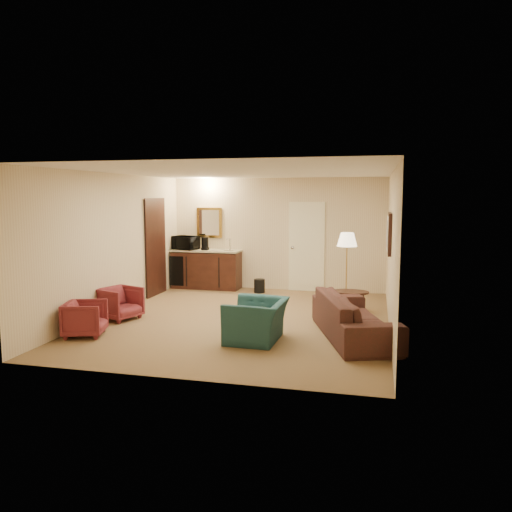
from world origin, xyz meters
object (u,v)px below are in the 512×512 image
at_px(microwave, 186,241).
at_px(coffee_maker, 205,244).
at_px(teal_armchair, 257,313).
at_px(coffee_table, 350,302).
at_px(waste_bin, 259,286).
at_px(rose_chair_far, 85,317).
at_px(floor_lamp, 346,270).
at_px(wetbar_cabinet, 206,269).
at_px(sofa, 354,310).
at_px(rose_chair_near, 120,302).

relative_size(microwave, coffee_maker, 1.90).
bearing_deg(teal_armchair, coffee_table, 151.94).
relative_size(coffee_table, waste_bin, 2.30).
bearing_deg(coffee_table, waste_bin, 144.92).
bearing_deg(waste_bin, rose_chair_far, -114.41).
distance_m(teal_armchair, floor_lamp, 2.93).
bearing_deg(coffee_maker, wetbar_cabinet, 81.58).
bearing_deg(coffee_table, coffee_maker, 154.24).
bearing_deg(rose_chair_far, microwave, -16.94).
height_order(wetbar_cabinet, sofa, wetbar_cabinet).
xyz_separation_m(sofa, coffee_table, (-0.15, 1.70, -0.24)).
relative_size(sofa, rose_chair_far, 3.71).
distance_m(wetbar_cabinet, rose_chair_near, 3.26).
xyz_separation_m(wetbar_cabinet, sofa, (3.60, -3.42, -0.02)).
distance_m(wetbar_cabinet, coffee_maker, 0.61).
xyz_separation_m(rose_chair_far, coffee_maker, (0.49, 4.27, 0.77)).
distance_m(coffee_table, floor_lamp, 0.71).
height_order(coffee_table, microwave, microwave).
height_order(teal_armchair, rose_chair_near, teal_armchair).
bearing_deg(floor_lamp, rose_chair_near, -153.14).
bearing_deg(wetbar_cabinet, coffee_maker, -105.63).
bearing_deg(coffee_maker, sofa, -35.78).
xyz_separation_m(rose_chair_far, microwave, (0.00, 4.28, 0.81)).
relative_size(sofa, rose_chair_near, 3.53).
bearing_deg(sofa, rose_chair_far, 84.48).
bearing_deg(rose_chair_far, rose_chair_near, -16.94).
bearing_deg(microwave, coffee_maker, 17.16).
bearing_deg(coffee_maker, teal_armchair, -53.42).
distance_m(rose_chair_far, waste_bin, 4.48).
distance_m(floor_lamp, microwave, 4.06).
bearing_deg(wetbar_cabinet, floor_lamp, -20.77).
bearing_deg(rose_chair_near, teal_armchair, -85.42).
height_order(teal_armchair, rose_chair_far, teal_armchair).
relative_size(wetbar_cabinet, rose_chair_far, 2.70).
bearing_deg(rose_chair_near, floor_lamp, -43.54).
height_order(sofa, coffee_table, sofa).
height_order(rose_chair_far, waste_bin, rose_chair_far).
bearing_deg(wetbar_cabinet, rose_chair_near, -98.82).
xyz_separation_m(sofa, microwave, (-4.10, 3.37, 0.68)).
relative_size(wetbar_cabinet, microwave, 2.83).
bearing_deg(rose_chair_near, wetbar_cabinet, 10.77).
bearing_deg(microwave, coffee_table, -5.35).
distance_m(rose_chair_far, floor_lamp, 4.93).
relative_size(sofa, coffee_maker, 7.42).
bearing_deg(teal_armchair, microwave, -143.67).
height_order(rose_chair_far, microwave, microwave).
height_order(wetbar_cabinet, rose_chair_far, wetbar_cabinet).
xyz_separation_m(rose_chair_near, microwave, (0.00, 3.18, 0.80)).
height_order(waste_bin, coffee_maker, coffee_maker).
distance_m(rose_chair_far, microwave, 4.35).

